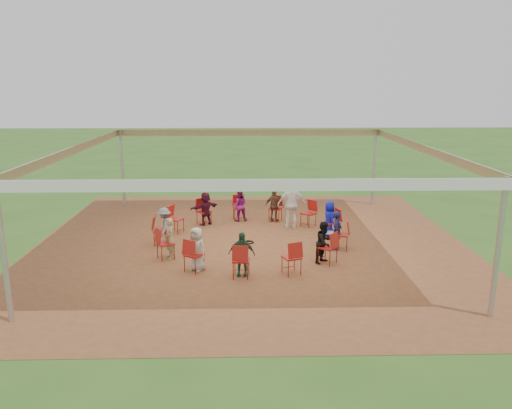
{
  "coord_description": "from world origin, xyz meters",
  "views": [
    {
      "loc": [
        -0.17,
        -14.54,
        4.8
      ],
      "look_at": [
        0.17,
        0.3,
        1.16
      ],
      "focal_mm": 35.0,
      "sensor_mm": 36.0,
      "label": 1
    }
  ],
  "objects_px": {
    "chair_11": "(292,258)",
    "standing_person": "(292,204)",
    "chair_7": "(161,231)",
    "person_seated_1": "(329,219)",
    "chair_9": "(194,255)",
    "chair_5": "(204,212)",
    "person_seated_7": "(197,249)",
    "chair_12": "(328,248)",
    "chair_1": "(333,223)",
    "chair_6": "(176,219)",
    "person_seated_6": "(169,238)",
    "chair_4": "(239,208)",
    "laptop": "(332,231)",
    "person_seated_8": "(242,254)",
    "chair_3": "(275,209)",
    "chair_10": "(241,260)",
    "person_seated_4": "(206,209)",
    "person_seated_0": "(337,230)",
    "cable_coil": "(249,242)",
    "person_seated_2": "(274,206)",
    "person_seated_9": "(324,242)",
    "chair_2": "(308,214)",
    "chair_0": "(341,235)",
    "chair_8": "(165,244)",
    "person_seated_3": "(239,205)"
  },
  "relations": [
    {
      "from": "chair_7",
      "to": "person_seated_8",
      "type": "height_order",
      "value": "person_seated_8"
    },
    {
      "from": "chair_5",
      "to": "chair_0",
      "type": "bearing_deg",
      "value": 110.77
    },
    {
      "from": "person_seated_1",
      "to": "chair_12",
      "type": "bearing_deg",
      "value": 154.77
    },
    {
      "from": "chair_9",
      "to": "chair_5",
      "type": "bearing_deg",
      "value": 124.62
    },
    {
      "from": "chair_4",
      "to": "chair_12",
      "type": "bearing_deg",
      "value": 110.77
    },
    {
      "from": "cable_coil",
      "to": "laptop",
      "type": "height_order",
      "value": "laptop"
    },
    {
      "from": "person_seated_8",
      "to": "person_seated_1",
      "type": "bearing_deg",
      "value": 55.38
    },
    {
      "from": "chair_1",
      "to": "chair_3",
      "type": "distance_m",
      "value": 2.53
    },
    {
      "from": "chair_8",
      "to": "chair_10",
      "type": "distance_m",
      "value": 2.53
    },
    {
      "from": "chair_11",
      "to": "standing_person",
      "type": "relative_size",
      "value": 0.55
    },
    {
      "from": "person_seated_7",
      "to": "chair_12",
      "type": "bearing_deg",
      "value": 40.08
    },
    {
      "from": "chair_12",
      "to": "person_seated_8",
      "type": "xyz_separation_m",
      "value": [
        -2.33,
        -0.83,
        0.13
      ]
    },
    {
      "from": "chair_1",
      "to": "person_seated_4",
      "type": "xyz_separation_m",
      "value": [
        -4.15,
        1.4,
        0.13
      ]
    },
    {
      "from": "person_seated_2",
      "to": "person_seated_4",
      "type": "height_order",
      "value": "same"
    },
    {
      "from": "chair_9",
      "to": "person_seated_2",
      "type": "height_order",
      "value": "person_seated_2"
    },
    {
      "from": "chair_1",
      "to": "chair_6",
      "type": "xyz_separation_m",
      "value": [
        -5.06,
        0.51,
        0.0
      ]
    },
    {
      "from": "person_seated_0",
      "to": "laptop",
      "type": "relative_size",
      "value": 2.94
    },
    {
      "from": "standing_person",
      "to": "person_seated_0",
      "type": "bearing_deg",
      "value": 114.12
    },
    {
      "from": "person_seated_2",
      "to": "chair_2",
      "type": "bearing_deg",
      "value": 171.38
    },
    {
      "from": "chair_12",
      "to": "standing_person",
      "type": "distance_m",
      "value": 3.54
    },
    {
      "from": "person_seated_0",
      "to": "cable_coil",
      "type": "distance_m",
      "value": 2.72
    },
    {
      "from": "standing_person",
      "to": "laptop",
      "type": "height_order",
      "value": "standing_person"
    },
    {
      "from": "person_seated_9",
      "to": "person_seated_6",
      "type": "bearing_deg",
      "value": 124.62
    },
    {
      "from": "person_seated_2",
      "to": "person_seated_9",
      "type": "distance_m",
      "value": 4.28
    },
    {
      "from": "chair_1",
      "to": "person_seated_4",
      "type": "height_order",
      "value": "person_seated_4"
    },
    {
      "from": "chair_1",
      "to": "person_seated_6",
      "type": "distance_m",
      "value": 5.28
    },
    {
      "from": "chair_4",
      "to": "laptop",
      "type": "bearing_deg",
      "value": 122.48
    },
    {
      "from": "person_seated_1",
      "to": "person_seated_8",
      "type": "xyz_separation_m",
      "value": [
        -2.77,
        -3.26,
        0.0
      ]
    },
    {
      "from": "chair_3",
      "to": "person_seated_1",
      "type": "height_order",
      "value": "person_seated_1"
    },
    {
      "from": "chair_12",
      "to": "person_seated_3",
      "type": "xyz_separation_m",
      "value": [
        -2.44,
        4.33,
        0.13
      ]
    },
    {
      "from": "chair_10",
      "to": "chair_12",
      "type": "xyz_separation_m",
      "value": [
        2.34,
        0.95,
        0.0
      ]
    },
    {
      "from": "chair_1",
      "to": "laptop",
      "type": "xyz_separation_m",
      "value": [
        -0.24,
        -1.24,
        0.11
      ]
    },
    {
      "from": "chair_8",
      "to": "person_seated_7",
      "type": "relative_size",
      "value": 0.78
    },
    {
      "from": "person_seated_2",
      "to": "person_seated_3",
      "type": "xyz_separation_m",
      "value": [
        -1.24,
        0.12,
        0.0
      ]
    },
    {
      "from": "chair_11",
      "to": "chair_12",
      "type": "distance_m",
      "value": 1.3
    },
    {
      "from": "chair_9",
      "to": "chair_12",
      "type": "height_order",
      "value": "same"
    },
    {
      "from": "chair_7",
      "to": "person_seated_1",
      "type": "bearing_deg",
      "value": 96.77
    },
    {
      "from": "chair_9",
      "to": "person_seated_2",
      "type": "xyz_separation_m",
      "value": [
        2.37,
        4.72,
        0.13
      ]
    },
    {
      "from": "chair_5",
      "to": "person_seated_7",
      "type": "xyz_separation_m",
      "value": [
        0.16,
        -4.38,
        0.13
      ]
    },
    {
      "from": "chair_9",
      "to": "person_seated_1",
      "type": "xyz_separation_m",
      "value": [
        4.01,
        2.94,
        0.13
      ]
    },
    {
      "from": "person_seated_1",
      "to": "chair_2",
      "type": "bearing_deg",
      "value": 8.62
    },
    {
      "from": "chair_1",
      "to": "chair_3",
      "type": "relative_size",
      "value": 1.0
    },
    {
      "from": "person_seated_7",
      "to": "person_seated_9",
      "type": "relative_size",
      "value": 1.0
    },
    {
      "from": "person_seated_4",
      "to": "person_seated_7",
      "type": "bearing_deg",
      "value": 55.38
    },
    {
      "from": "chair_7",
      "to": "chair_3",
      "type": "bearing_deg",
      "value": 124.62
    },
    {
      "from": "chair_10",
      "to": "person_seated_4",
      "type": "xyz_separation_m",
      "value": [
        -1.25,
        4.81,
        0.13
      ]
    },
    {
      "from": "chair_10",
      "to": "laptop",
      "type": "bearing_deg",
      "value": 45.02
    },
    {
      "from": "chair_7",
      "to": "person_seated_4",
      "type": "xyz_separation_m",
      "value": [
        1.2,
        2.16,
        0.13
      ]
    },
    {
      "from": "chair_5",
      "to": "person_seated_6",
      "type": "bearing_deg",
      "value": 43.0
    },
    {
      "from": "chair_2",
      "to": "chair_9",
      "type": "relative_size",
      "value": 1.0
    }
  ]
}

